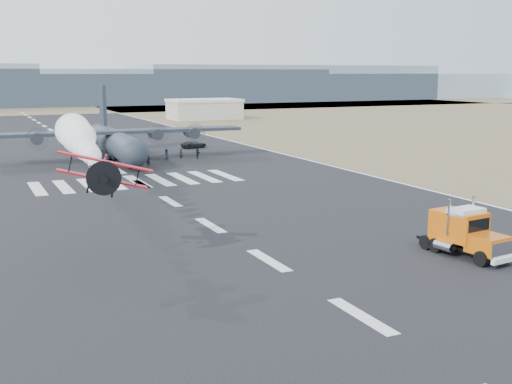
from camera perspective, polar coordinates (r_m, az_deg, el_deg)
ground at (r=37.27m, az=9.37°, el=-10.82°), size 500.00×500.00×0.00m
scrub_far at (r=259.67m, az=-20.55°, el=6.92°), size 500.00×80.00×0.00m
runway_markings at (r=91.74m, az=-12.09°, el=1.87°), size 60.00×260.00×0.01m
ridge_seg_d at (r=289.32m, az=-21.11°, el=8.48°), size 150.00×50.00×13.00m
ridge_seg_e at (r=300.81m, az=-8.54°, el=9.31°), size 150.00×50.00×15.00m
ridge_seg_f at (r=325.15m, az=2.67°, el=9.67°), size 150.00×50.00×17.00m
ridge_seg_g at (r=359.78m, az=12.02°, el=9.22°), size 150.00×50.00×13.00m
hangar_right at (r=190.58m, az=-4.61°, el=7.38°), size 20.50×12.50×5.90m
semi_truck at (r=50.37m, az=18.04°, el=-3.41°), size 3.42×8.24×3.64m
aerobatic_biplane at (r=46.96m, az=-13.36°, el=1.70°), size 6.56×6.01×3.28m
smoke_trail at (r=74.04m, az=-15.58°, el=4.93°), size 5.53×33.22×4.19m
transport_aircraft at (r=104.33m, az=-12.43°, el=4.53°), size 39.91×32.86×11.53m
support_vehicle at (r=117.53m, az=-5.53°, el=4.24°), size 5.09×3.23×1.31m
crew_a at (r=102.16m, az=-6.69°, el=3.36°), size 0.76×0.71×1.64m
crew_b at (r=99.83m, az=-10.83°, el=3.05°), size 0.76×0.89×1.55m
crew_c at (r=95.71m, az=-13.92°, el=2.64°), size 1.17×0.88×1.65m
crew_d at (r=97.77m, az=-12.49°, el=2.91°), size 1.10×0.63×1.80m
crew_e at (r=102.96m, az=-7.95°, el=3.38°), size 0.73×0.91×1.61m
crew_f at (r=102.73m, az=-5.22°, el=3.43°), size 1.39×1.48×1.66m
crew_g at (r=95.25m, az=-9.54°, el=2.78°), size 0.69×0.60×1.68m
crew_h at (r=98.74m, az=-12.63°, el=3.00°), size 0.57×0.92×1.88m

